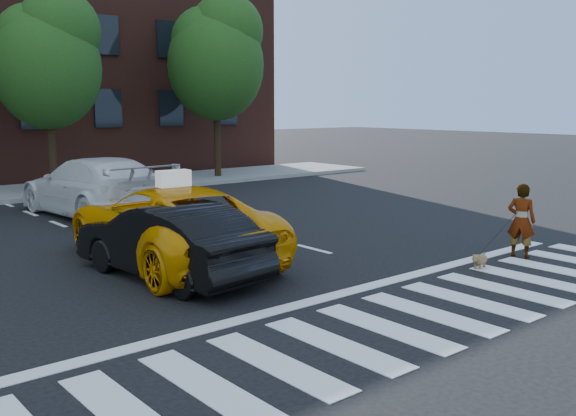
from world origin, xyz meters
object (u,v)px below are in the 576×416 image
at_px(tree_mid, 48,55).
at_px(black_sedan, 169,241).
at_px(dog, 479,260).
at_px(tree_right, 217,53).
at_px(taxi, 170,224).
at_px(white_suv, 94,187).
at_px(woman, 521,221).

bearing_deg(tree_mid, black_sedan, -101.33).
xyz_separation_m(tree_mid, dog, (2.39, -15.90, -4.67)).
relative_size(tree_mid, tree_right, 0.92).
height_order(taxi, black_sedan, taxi).
bearing_deg(dog, white_suv, 94.50).
relative_size(taxi, dog, 10.44).
relative_size(black_sedan, white_suv, 0.73).
xyz_separation_m(taxi, black_sedan, (-0.60, -1.04, -0.08)).
bearing_deg(dog, black_sedan, 133.93).
bearing_deg(dog, taxi, 122.62).
relative_size(tree_right, taxi, 1.37).
bearing_deg(black_sedan, woman, 146.76).
height_order(tree_mid, black_sedan, tree_mid).
xyz_separation_m(tree_mid, tree_right, (7.00, -0.00, 0.41)).
bearing_deg(black_sedan, tree_right, -133.29).
bearing_deg(dog, woman, -12.21).
height_order(tree_right, dog, tree_right).
bearing_deg(taxi, dog, 138.66).
distance_m(tree_mid, white_suv, 6.77).
height_order(tree_right, taxi, tree_right).
xyz_separation_m(woman, dog, (-1.47, -0.01, -0.59)).
bearing_deg(woman, dog, 72.15).
height_order(white_suv, dog, white_suv).
distance_m(tree_mid, woman, 16.86).
xyz_separation_m(white_suv, woman, (4.69, -10.50, -0.07)).
bearing_deg(woman, taxi, 35.27).
bearing_deg(taxi, white_suv, -96.52).
bearing_deg(woman, black_sedan, 44.83).
bearing_deg(tree_mid, taxi, -99.46).
bearing_deg(woman, white_suv, 5.87).
distance_m(tree_mid, black_sedan, 13.55).
xyz_separation_m(tree_mid, woman, (3.85, -15.90, -4.08)).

